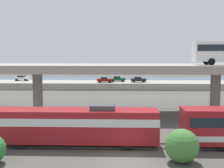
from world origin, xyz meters
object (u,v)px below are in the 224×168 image
at_px(parked_car_1, 138,79).
at_px(parked_car_0, 22,78).
at_px(parked_car_2, 118,79).
at_px(parked_car_3, 105,80).
at_px(train_locomotive, 66,124).

bearing_deg(parked_car_1, parked_car_0, 173.70).
height_order(parked_car_2, parked_car_3, same).
xyz_separation_m(parked_car_1, parked_car_2, (-5.55, 1.52, -0.00)).
xyz_separation_m(parked_car_0, parked_car_1, (32.91, -3.63, -0.00)).
bearing_deg(parked_car_2, parked_car_1, -15.30).
relative_size(train_locomotive, parked_car_3, 4.36).
bearing_deg(train_locomotive, parked_car_3, -91.23).
relative_size(parked_car_0, parked_car_2, 1.01).
xyz_separation_m(train_locomotive, parked_car_3, (1.04, 48.54, 0.35)).
bearing_deg(parked_car_3, parked_car_1, 7.84).
bearing_deg(parked_car_0, parked_car_1, -6.30).
height_order(parked_car_0, parked_car_2, same).
distance_m(parked_car_0, parked_car_3, 24.45).
xyz_separation_m(parked_car_1, parked_car_3, (-8.95, -1.23, -0.00)).
bearing_deg(parked_car_1, parked_car_2, 164.70).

